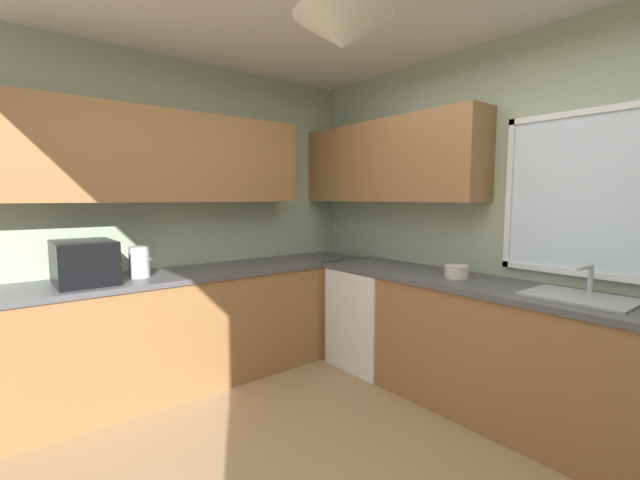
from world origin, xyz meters
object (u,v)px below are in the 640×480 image
Objects in this scene: bowl at (456,271)px; sink_assembly at (580,296)px; dishwasher at (373,317)px; microwave at (84,262)px; kettle at (139,262)px.

sink_assembly is at bearing 0.49° from bowl.
sink_assembly reaches higher than dishwasher.
microwave is 0.87× the size of sink_assembly.
bowl is (-0.81, -0.01, 0.03)m from sink_assembly.
dishwasher is 3.77× the size of kettle.
dishwasher is 1.79× the size of microwave.
kettle is at bearing 86.74° from microwave.
dishwasher is 1.97m from kettle.
microwave is 2.61m from bowl.
bowl is at bearing 2.13° from dishwasher.
sink_assembly is (1.61, 0.04, 0.49)m from dishwasher.
sink_assembly is (2.27, 2.16, -0.13)m from microwave.
microwave is 2.11× the size of kettle.
bowl is (1.47, 2.15, -0.10)m from microwave.
dishwasher is at bearing -178.69° from sink_assembly.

